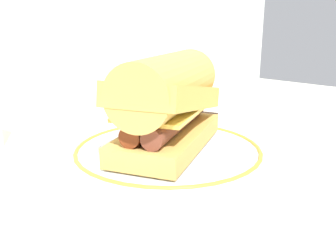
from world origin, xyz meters
TOP-DOWN VIEW (x-y plane):
  - ground_plane at (0.00, 0.00)m, footprint 1.50×1.50m
  - plate at (-0.01, 0.03)m, footprint 0.28×0.28m
  - sausage_sandwich at (-0.01, 0.03)m, footprint 0.23×0.17m
  - butter_knife at (0.18, 0.16)m, footprint 0.06×0.14m

SIDE VIEW (x-z plane):
  - ground_plane at x=0.00m, z-range 0.00..0.00m
  - butter_knife at x=0.18m, z-range 0.00..0.01m
  - plate at x=-0.01m, z-range 0.00..0.02m
  - sausage_sandwich at x=-0.01m, z-range 0.02..0.14m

